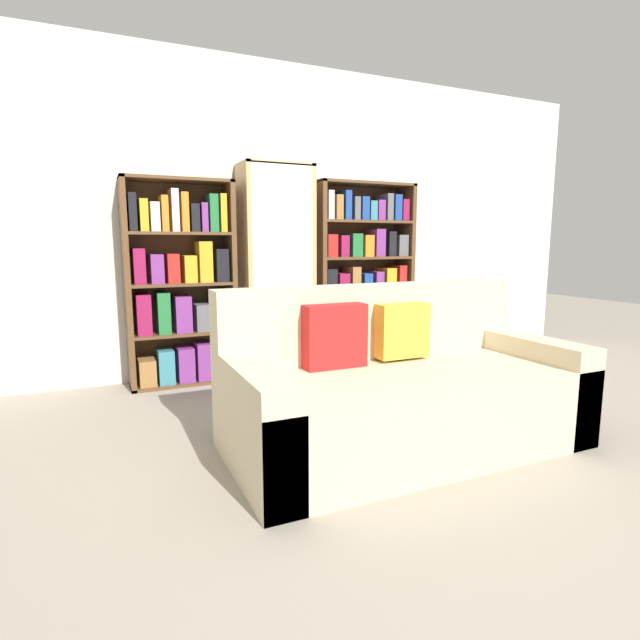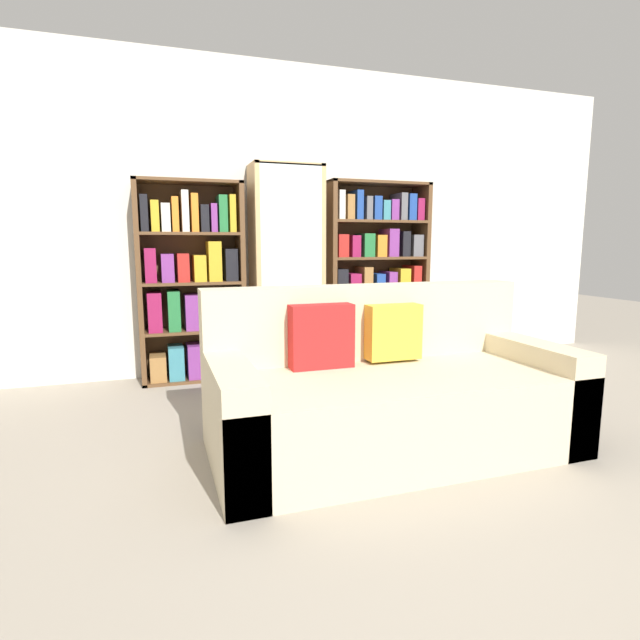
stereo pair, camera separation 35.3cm
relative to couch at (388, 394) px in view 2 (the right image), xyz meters
name	(u,v)px [view 2 (the right image)]	position (x,y,z in m)	size (l,w,h in m)	color
ground_plane	(423,518)	(-0.19, -0.74, -0.31)	(16.00, 16.00, 0.00)	gray
wall_back	(271,220)	(-0.19, 2.01, 1.04)	(7.12, 0.06, 2.70)	silver
couch	(388,394)	(0.00, 0.00, 0.00)	(1.99, 0.94, 0.90)	beige
bookshelf_left	(192,287)	(-0.92, 1.81, 0.47)	(0.86, 0.32, 1.65)	brown
display_cabinet	(286,271)	(-0.12, 1.79, 0.59)	(0.60, 0.36, 1.80)	tan
bookshelf_right	(375,280)	(0.75, 1.81, 0.50)	(0.96, 0.32, 1.69)	brown
wine_bottle	(350,362)	(0.33, 1.38, -0.16)	(0.07, 0.07, 0.36)	#192333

